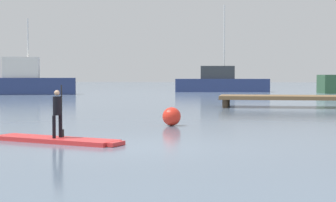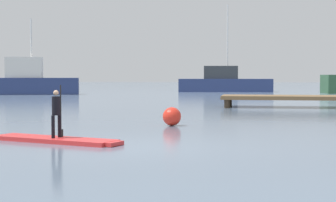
# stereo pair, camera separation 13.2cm
# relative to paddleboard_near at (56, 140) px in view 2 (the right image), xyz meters

# --- Properties ---
(ground_plane) EXTENTS (240.00, 240.00, 0.00)m
(ground_plane) POSITION_rel_paddleboard_near_xyz_m (1.93, -0.51, -0.05)
(ground_plane) COLOR slate
(paddleboard_near) EXTENTS (3.43, 1.72, 0.10)m
(paddleboard_near) POSITION_rel_paddleboard_near_xyz_m (0.00, 0.00, 0.00)
(paddleboard_near) COLOR red
(paddleboard_near) RESTS_ON ground
(paddler_child_solo) EXTENTS (0.25, 0.38, 1.24)m
(paddler_child_solo) POSITION_rel_paddleboard_near_xyz_m (0.01, 0.01, 0.68)
(paddler_child_solo) COLOR black
(paddler_child_solo) RESTS_ON paddleboard_near
(fishing_boat_green_midground) EXTENTS (9.04, 3.27, 8.29)m
(fishing_boat_green_midground) POSITION_rel_paddleboard_near_xyz_m (1.28, 40.82, 0.85)
(fishing_boat_green_midground) COLOR navy
(fishing_boat_green_midground) RESTS_ON ground
(motor_boat_small_navy) EXTENTS (7.98, 3.93, 6.25)m
(motor_boat_small_navy) POSITION_rel_paddleboard_near_xyz_m (-14.12, 30.87, 1.03)
(motor_boat_small_navy) COLOR navy
(motor_boat_small_navy) RESTS_ON ground
(mooring_buoy_near) EXTENTS (0.58, 0.58, 0.58)m
(mooring_buoy_near) POSITION_rel_paddleboard_near_xyz_m (2.01, 4.61, 0.24)
(mooring_buoy_near) COLOR red
(mooring_buoy_near) RESTS_ON ground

